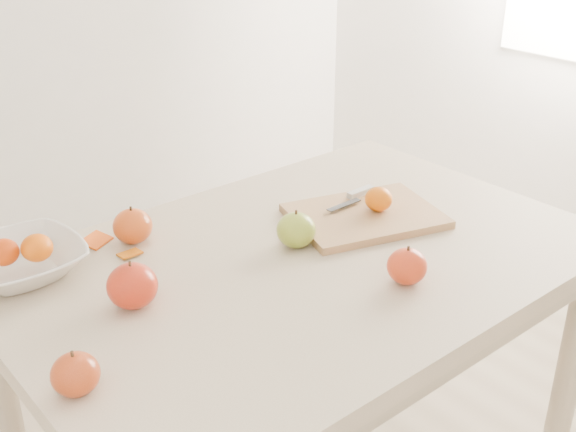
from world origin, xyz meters
TOP-DOWN VIEW (x-y plane):
  - table at (0.00, 0.00)m, footprint 1.20×0.80m
  - cutting_board at (0.21, 0.04)m, footprint 0.38×0.32m
  - board_tangerine at (0.24, 0.03)m, footprint 0.06×0.06m
  - fruit_bowl at (-0.47, 0.29)m, footprint 0.24×0.24m
  - bowl_tangerine_near at (-0.49, 0.30)m, footprint 0.06×0.06m
  - bowl_tangerine_far at (-0.44, 0.27)m, footprint 0.06×0.06m
  - orange_peel_a at (-0.30, 0.32)m, footprint 0.07×0.07m
  - orange_peel_b at (-0.27, 0.23)m, footprint 0.05×0.04m
  - paring_knife at (0.26, 0.11)m, footprint 0.17×0.05m
  - apple_green at (0.01, 0.04)m, footprint 0.08×0.08m
  - apple_red_a at (-0.24, 0.27)m, footprint 0.08×0.08m
  - apple_red_e at (0.08, -0.20)m, footprint 0.08×0.08m
  - apple_red_b at (-0.36, 0.05)m, footprint 0.09×0.09m
  - apple_red_d at (-0.54, -0.10)m, footprint 0.07×0.07m

SIDE VIEW (x-z plane):
  - table at x=0.00m, z-range 0.28..1.03m
  - orange_peel_a at x=-0.30m, z-range 0.75..0.76m
  - orange_peel_b at x=-0.27m, z-range 0.75..0.76m
  - cutting_board at x=0.21m, z-range 0.75..0.77m
  - paring_knife at x=0.26m, z-range 0.77..0.78m
  - fruit_bowl at x=-0.47m, z-range 0.75..0.81m
  - apple_red_d at x=-0.54m, z-range 0.75..0.82m
  - apple_red_e at x=0.08m, z-range 0.75..0.82m
  - apple_green at x=0.01m, z-range 0.75..0.82m
  - apple_red_a at x=-0.24m, z-range 0.75..0.82m
  - apple_red_b at x=-0.36m, z-range 0.75..0.83m
  - board_tangerine at x=0.24m, z-range 0.77..0.82m
  - bowl_tangerine_near at x=-0.49m, z-range 0.78..0.83m
  - bowl_tangerine_far at x=-0.44m, z-range 0.78..0.83m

